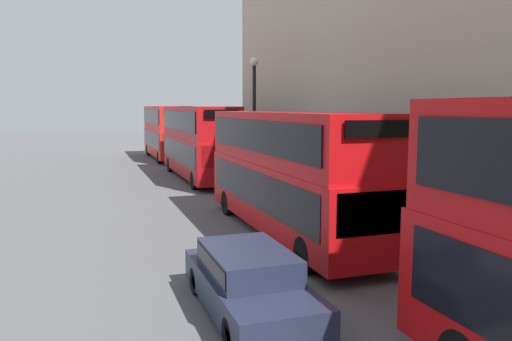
{
  "coord_description": "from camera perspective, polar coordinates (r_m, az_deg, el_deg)",
  "views": [
    {
      "loc": [
        -5.0,
        3.24,
        4.43
      ],
      "look_at": [
        0.48,
        19.24,
        2.28
      ],
      "focal_mm": 35.0,
      "sensor_mm": 36.0,
      "label": 1
    }
  ],
  "objects": [
    {
      "name": "bus_trailing",
      "position": [
        43.69,
        -10.24,
        4.57
      ],
      "size": [
        2.59,
        10.49,
        4.52
      ],
      "color": "red",
      "rests_on": "ground"
    },
    {
      "name": "street_lamp",
      "position": [
        25.76,
        -0.2,
        6.85
      ],
      "size": [
        0.44,
        0.44,
        6.95
      ],
      "color": "black",
      "rests_on": "ground"
    },
    {
      "name": "bus_second_in_queue",
      "position": [
        17.19,
        3.82,
        0.31
      ],
      "size": [
        2.59,
        10.96,
        4.27
      ],
      "color": "#B20C0F",
      "rests_on": "ground"
    },
    {
      "name": "bus_third_in_queue",
      "position": [
        31.06,
        -6.62,
        3.56
      ],
      "size": [
        2.59,
        11.28,
        4.47
      ],
      "color": "#A80F14",
      "rests_on": "ground"
    },
    {
      "name": "car_hatchback",
      "position": [
        10.99,
        -0.86,
        -12.35
      ],
      "size": [
        1.87,
        4.68,
        1.41
      ],
      "color": "#1E2338",
      "rests_on": "ground"
    }
  ]
}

